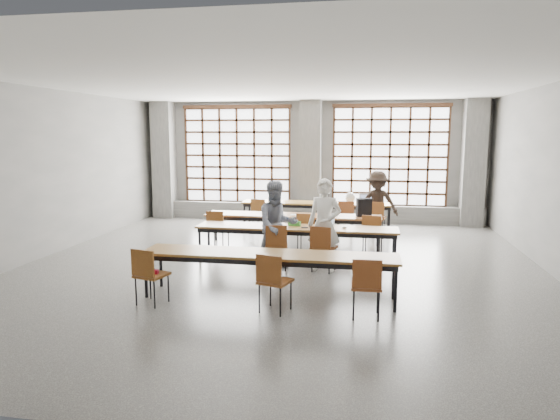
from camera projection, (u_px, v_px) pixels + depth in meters
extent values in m
plane|color=#4A4A47|center=(279.00, 267.00, 9.65)|extent=(11.00, 11.00, 0.00)
plane|color=silver|center=(279.00, 82.00, 9.12)|extent=(11.00, 11.00, 0.00)
plane|color=#5E5F5C|center=(312.00, 161.00, 14.74)|extent=(10.00, 0.00, 10.00)
plane|color=#5E5F5C|center=(162.00, 236.00, 4.03)|extent=(10.00, 0.00, 10.00)
plane|color=#5E5F5C|center=(40.00, 174.00, 10.24)|extent=(0.00, 11.00, 11.00)
cube|color=#50504E|center=(164.00, 160.00, 15.23)|extent=(0.60, 0.55, 3.50)
cube|color=#50504E|center=(311.00, 162.00, 14.47)|extent=(0.60, 0.55, 3.50)
cube|color=#50504E|center=(473.00, 163.00, 13.70)|extent=(0.60, 0.55, 3.50)
cube|color=white|center=(238.00, 156.00, 15.08)|extent=(3.20, 0.02, 2.80)
cube|color=black|center=(237.00, 156.00, 15.00)|extent=(3.20, 0.05, 2.80)
cube|color=black|center=(238.00, 203.00, 15.23)|extent=(3.32, 0.07, 0.10)
cube|color=black|center=(236.00, 107.00, 14.78)|extent=(3.32, 0.07, 0.10)
cube|color=white|center=(390.00, 157.00, 14.31)|extent=(3.20, 0.02, 2.80)
cube|color=black|center=(390.00, 157.00, 14.24)|extent=(3.20, 0.05, 2.80)
cube|color=black|center=(388.00, 207.00, 14.46)|extent=(3.32, 0.07, 0.10)
cube|color=black|center=(391.00, 105.00, 14.02)|extent=(3.32, 0.07, 0.10)
cube|color=#50504E|center=(310.00, 212.00, 14.78)|extent=(9.80, 0.35, 0.50)
cube|color=brown|center=(316.00, 203.00, 13.40)|extent=(4.00, 0.70, 0.04)
cube|color=black|center=(316.00, 205.00, 13.41)|extent=(3.90, 0.64, 0.08)
cylinder|color=black|center=(244.00, 216.00, 13.50)|extent=(0.05, 0.05, 0.69)
cylinder|color=black|center=(249.00, 213.00, 14.06)|extent=(0.05, 0.05, 0.69)
cylinder|color=black|center=(389.00, 220.00, 12.85)|extent=(0.05, 0.05, 0.69)
cylinder|color=black|center=(388.00, 217.00, 13.41)|extent=(0.05, 0.05, 0.69)
cube|color=brown|center=(293.00, 215.00, 11.38)|extent=(4.00, 0.70, 0.04)
cube|color=black|center=(293.00, 218.00, 11.39)|extent=(3.90, 0.64, 0.08)
cylinder|color=black|center=(208.00, 231.00, 11.48)|extent=(0.05, 0.05, 0.69)
cylinder|color=black|center=(216.00, 226.00, 12.05)|extent=(0.05, 0.05, 0.69)
cylinder|color=black|center=(378.00, 237.00, 10.83)|extent=(0.05, 0.05, 0.69)
cylinder|color=black|center=(378.00, 232.00, 11.39)|extent=(0.05, 0.05, 0.69)
cube|color=brown|center=(296.00, 228.00, 9.93)|extent=(4.00, 0.70, 0.04)
cube|color=black|center=(296.00, 231.00, 9.94)|extent=(3.90, 0.64, 0.08)
cylinder|color=black|center=(200.00, 245.00, 10.03)|extent=(0.05, 0.05, 0.69)
cylinder|color=black|center=(209.00, 239.00, 10.59)|extent=(0.05, 0.05, 0.69)
cylinder|color=black|center=(395.00, 253.00, 9.37)|extent=(0.05, 0.05, 0.69)
cylinder|color=black|center=(394.00, 246.00, 9.94)|extent=(0.05, 0.05, 0.69)
cube|color=brown|center=(269.00, 254.00, 7.74)|extent=(4.00, 0.70, 0.04)
cube|color=black|center=(269.00, 258.00, 7.75)|extent=(3.90, 0.64, 0.08)
cylinder|color=black|center=(146.00, 276.00, 7.84)|extent=(0.05, 0.05, 0.69)
cylinder|color=black|center=(161.00, 267.00, 8.41)|extent=(0.05, 0.05, 0.69)
cylinder|color=black|center=(396.00, 289.00, 7.19)|extent=(0.05, 0.05, 0.69)
cylinder|color=black|center=(394.00, 278.00, 7.75)|extent=(0.05, 0.05, 0.69)
cube|color=brown|center=(261.00, 214.00, 13.14)|extent=(0.50, 0.50, 0.04)
cube|color=brown|center=(258.00, 207.00, 12.92)|extent=(0.40, 0.11, 0.40)
cylinder|color=black|center=(261.00, 223.00, 13.18)|extent=(0.02, 0.02, 0.45)
cube|color=brown|center=(345.00, 217.00, 12.77)|extent=(0.47, 0.47, 0.04)
cube|color=brown|center=(346.00, 209.00, 12.53)|extent=(0.40, 0.08, 0.40)
cylinder|color=black|center=(345.00, 225.00, 12.80)|extent=(0.02, 0.02, 0.45)
cube|color=brown|center=(377.00, 218.00, 12.63)|extent=(0.48, 0.48, 0.04)
cube|color=brown|center=(376.00, 210.00, 12.41)|extent=(0.40, 0.09, 0.40)
cylinder|color=black|center=(377.00, 226.00, 12.66)|extent=(0.02, 0.02, 0.45)
cube|color=brown|center=(218.00, 229.00, 11.16)|extent=(0.46, 0.46, 0.04)
cube|color=brown|center=(215.00, 220.00, 10.93)|extent=(0.40, 0.06, 0.40)
cylinder|color=black|center=(219.00, 239.00, 11.19)|extent=(0.02, 0.02, 0.45)
cube|color=brown|center=(307.00, 232.00, 10.82)|extent=(0.45, 0.45, 0.04)
cube|color=brown|center=(305.00, 223.00, 10.59)|extent=(0.40, 0.06, 0.40)
cylinder|color=black|center=(307.00, 242.00, 10.85)|extent=(0.02, 0.02, 0.45)
cube|color=brown|center=(373.00, 234.00, 10.58)|extent=(0.48, 0.48, 0.04)
cube|color=brown|center=(372.00, 225.00, 10.36)|extent=(0.40, 0.09, 0.40)
cylinder|color=black|center=(372.00, 244.00, 10.61)|extent=(0.02, 0.02, 0.45)
cube|color=brown|center=(277.00, 246.00, 9.48)|extent=(0.48, 0.48, 0.04)
cube|color=brown|center=(276.00, 236.00, 9.25)|extent=(0.40, 0.09, 0.40)
cylinder|color=black|center=(277.00, 257.00, 9.52)|extent=(0.02, 0.02, 0.45)
cube|color=brown|center=(324.00, 248.00, 9.33)|extent=(0.51, 0.51, 0.04)
cube|color=brown|center=(320.00, 238.00, 9.11)|extent=(0.39, 0.13, 0.40)
cylinder|color=black|center=(324.00, 259.00, 9.36)|extent=(0.02, 0.02, 0.45)
cube|color=brown|center=(152.00, 275.00, 7.53)|extent=(0.51, 0.51, 0.04)
cube|color=brown|center=(143.00, 263.00, 7.32)|extent=(0.40, 0.12, 0.40)
cylinder|color=black|center=(152.00, 289.00, 7.57)|extent=(0.02, 0.02, 0.45)
cube|color=#672E14|center=(275.00, 281.00, 7.21)|extent=(0.53, 0.53, 0.04)
cube|color=#672E14|center=(269.00, 269.00, 7.00)|extent=(0.39, 0.15, 0.40)
cylinder|color=black|center=(275.00, 296.00, 7.25)|extent=(0.02, 0.02, 0.45)
cube|color=brown|center=(366.00, 286.00, 6.99)|extent=(0.43, 0.43, 0.04)
cube|color=brown|center=(367.00, 274.00, 6.76)|extent=(0.40, 0.04, 0.40)
cylinder|color=black|center=(366.00, 301.00, 7.02)|extent=(0.02, 0.02, 0.45)
imported|color=white|center=(324.00, 225.00, 9.31)|extent=(0.69, 0.50, 1.74)
imported|color=#182548|center=(277.00, 225.00, 9.47)|extent=(1.02, 0.94, 1.68)
imported|color=black|center=(377.00, 203.00, 12.62)|extent=(1.13, 0.76, 1.63)
cube|color=#BBBBC0|center=(324.00, 227.00, 9.88)|extent=(0.39, 0.30, 0.02)
cube|color=black|center=(324.00, 226.00, 9.87)|extent=(0.32, 0.22, 0.00)
cube|color=#BBBBC0|center=(326.00, 219.00, 9.99)|extent=(0.37, 0.11, 0.26)
cube|color=#91C1FA|center=(326.00, 221.00, 9.98)|extent=(0.31, 0.09, 0.21)
cube|color=#BABABF|center=(367.00, 203.00, 13.21)|extent=(0.42, 0.35, 0.02)
cube|color=black|center=(367.00, 203.00, 13.20)|extent=(0.34, 0.25, 0.00)
cube|color=#BABABF|center=(366.00, 198.00, 13.33)|extent=(0.37, 0.16, 0.26)
cube|color=#819BDE|center=(366.00, 199.00, 13.32)|extent=(0.31, 0.13, 0.21)
ellipsoid|color=silver|center=(344.00, 227.00, 9.74)|extent=(0.11, 0.09, 0.04)
cube|color=#34872C|center=(294.00, 224.00, 10.00)|extent=(0.26, 0.12, 0.09)
cube|color=black|center=(305.00, 227.00, 9.79)|extent=(0.14, 0.09, 0.01)
cube|color=silver|center=(267.00, 214.00, 11.53)|extent=(0.31, 0.23, 0.00)
cube|color=white|center=(279.00, 215.00, 11.38)|extent=(0.33, 0.26, 0.00)
cube|color=silver|center=(297.00, 215.00, 11.36)|extent=(0.30, 0.21, 0.00)
cube|color=black|center=(364.00, 207.00, 11.12)|extent=(0.36, 0.27, 0.40)
ellipsoid|color=silver|center=(350.00, 198.00, 13.27)|extent=(0.30, 0.26, 0.29)
cube|color=#A7142D|center=(152.00, 272.00, 7.53)|extent=(0.21, 0.10, 0.06)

